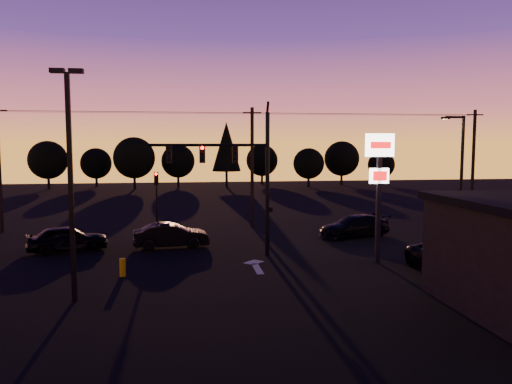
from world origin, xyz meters
The scene contains 24 objects.
ground centered at (0.00, 0.00, 0.00)m, with size 120.00×120.00×0.00m, color black.
lane_arrow centered at (0.50, 1.67, 0.01)m, with size 1.20×3.10×0.01m.
traffic_signal_mast centered at (-0.10, 3.99, 4.94)m, with size 6.79×0.52×8.58m.
secondary_signal centered at (-5.00, 11.49, 2.86)m, with size 0.30×0.31×4.35m.
parking_lot_light centered at (-7.50, -3.00, 5.27)m, with size 1.25×0.30×9.14m.
pylon_sign centered at (7.00, 1.50, 4.91)m, with size 1.50×0.28×6.80m.
streetlight centered at (13.91, 5.50, 4.42)m, with size 1.55×0.35×8.00m.
utility_pole_1 centered at (2.00, 14.00, 4.59)m, with size 1.40×0.26×9.00m.
utility_pole_2 centered at (20.00, 14.00, 4.59)m, with size 1.40×0.26×9.00m.
power_wires centered at (2.00, 14.00, 8.57)m, with size 36.00×1.22×0.07m.
bollard centered at (-6.05, 0.51, 0.43)m, with size 0.28×0.28×0.85m, color #C7A907.
tree_0 centered at (-22.00, 50.00, 4.06)m, with size 5.36×5.36×6.74m.
tree_1 centered at (-16.00, 53.00, 3.43)m, with size 4.54×4.54×5.71m.
tree_2 centered at (-10.00, 48.00, 4.37)m, with size 5.77×5.78×7.26m.
tree_3 centered at (-4.00, 52.00, 3.75)m, with size 4.95×4.95×6.22m.
tree_4 centered at (3.00, 49.00, 5.93)m, with size 4.18×4.18×9.50m.
tree_5 centered at (9.00, 54.00, 3.75)m, with size 4.95×4.95×6.22m.
tree_6 centered at (15.00, 48.00, 3.43)m, with size 4.54×4.54×5.71m.
tree_7 centered at (21.00, 51.00, 4.06)m, with size 5.36×5.36×6.74m.
tree_8 centered at (27.00, 50.00, 3.12)m, with size 4.12×4.12×5.19m.
car_left centered at (-9.88, 6.66, 0.77)m, with size 1.81×4.51×1.54m, color black.
car_mid centered at (-3.93, 6.91, 0.74)m, with size 1.57×4.51×1.49m, color black.
car_right centered at (8.28, 8.77, 0.73)m, with size 2.05×5.03×1.46m, color black.
suv_parked centered at (9.43, -1.36, 0.71)m, with size 2.36×5.12×1.42m, color black.
Camera 1 is at (-3.07, -23.32, 6.23)m, focal length 35.00 mm.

